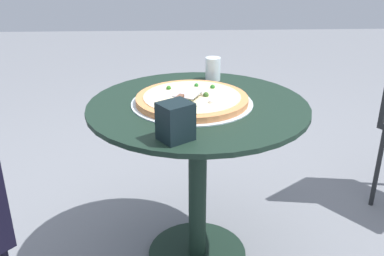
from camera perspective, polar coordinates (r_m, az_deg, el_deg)
name	(u,v)px	position (r m, az deg, el deg)	size (l,w,h in m)	color
ground_plane	(197,254)	(2.01, 0.67, -16.11)	(10.00, 10.00, 0.00)	slate
patio_table	(198,149)	(1.72, 0.75, -2.73)	(0.83, 0.83, 0.71)	black
pizza_on_tray	(192,100)	(1.65, 0.01, 3.72)	(0.46, 0.46, 0.05)	silver
pizza_server	(181,98)	(1.56, -1.38, 3.98)	(0.21, 0.13, 0.02)	silver
drinking_cup	(213,69)	(1.92, 2.74, 7.69)	(0.07, 0.07, 0.10)	silver
napkin_dispenser	(175,121)	(1.33, -2.16, 0.86)	(0.10, 0.08, 0.12)	black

